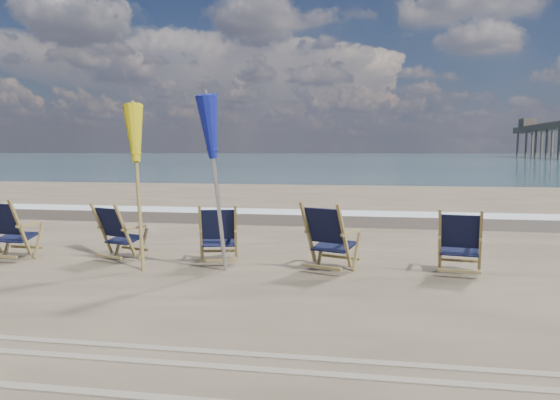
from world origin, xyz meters
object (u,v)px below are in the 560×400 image
(beach_chair_0, at_px, (20,230))
(beach_chair_1, at_px, (125,233))
(beach_chair_4, at_px, (480,244))
(umbrella_blue, at_px, (216,135))
(umbrella_yellow, at_px, (137,139))
(beach_chair_2, at_px, (236,234))
(beach_chair_3, at_px, (344,239))

(beach_chair_0, xyz_separation_m, beach_chair_1, (1.60, 0.24, -0.04))
(beach_chair_4, relative_size, umbrella_blue, 0.38)
(umbrella_blue, bearing_deg, beach_chair_1, 165.32)
(beach_chair_0, relative_size, beach_chair_4, 1.07)
(beach_chair_4, bearing_deg, umbrella_yellow, 10.73)
(beach_chair_2, xyz_separation_m, umbrella_yellow, (-1.34, -0.41, 1.41))
(beach_chair_3, bearing_deg, umbrella_yellow, 22.18)
(beach_chair_0, xyz_separation_m, umbrella_yellow, (1.93, 0.00, 1.37))
(beach_chair_0, bearing_deg, beach_chair_3, -176.03)
(beach_chair_0, height_order, umbrella_yellow, umbrella_yellow)
(beach_chair_0, relative_size, beach_chair_1, 1.09)
(beach_chair_1, relative_size, umbrella_blue, 0.37)
(beach_chair_2, xyz_separation_m, beach_chair_3, (1.64, -0.41, 0.04))
(beach_chair_0, xyz_separation_m, beach_chair_4, (6.72, 0.18, -0.03))
(umbrella_yellow, bearing_deg, beach_chair_1, 145.38)
(umbrella_yellow, distance_m, umbrella_blue, 1.25)
(beach_chair_2, bearing_deg, beach_chair_0, -6.92)
(beach_chair_2, height_order, beach_chair_3, beach_chair_3)
(beach_chair_1, distance_m, beach_chair_3, 3.32)
(beach_chair_4, bearing_deg, umbrella_blue, 14.37)
(umbrella_yellow, bearing_deg, beach_chair_3, -0.10)
(beach_chair_1, relative_size, beach_chair_3, 0.91)
(beach_chair_0, bearing_deg, beach_chair_1, -167.65)
(beach_chair_3, bearing_deg, beach_chair_0, 22.28)
(beach_chair_3, bearing_deg, umbrella_blue, 28.08)
(beach_chair_2, relative_size, beach_chair_3, 0.92)
(beach_chair_0, relative_size, umbrella_yellow, 0.41)
(beach_chair_0, height_order, beach_chair_4, beach_chair_0)
(umbrella_yellow, xyz_separation_m, umbrella_blue, (1.24, -0.18, 0.05))
(beach_chair_2, distance_m, umbrella_blue, 1.57)
(beach_chair_3, relative_size, beach_chair_4, 1.08)
(beach_chair_1, distance_m, beach_chair_2, 1.69)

